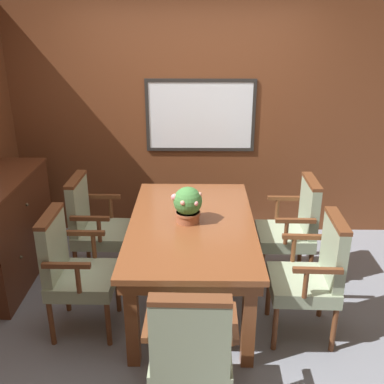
{
  "coord_description": "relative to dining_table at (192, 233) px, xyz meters",
  "views": [
    {
      "loc": [
        0.08,
        -3.11,
        2.34
      ],
      "look_at": [
        0.03,
        0.32,
        0.96
      ],
      "focal_mm": 42.0,
      "sensor_mm": 36.0,
      "label": 1
    }
  ],
  "objects": [
    {
      "name": "potted_plant",
      "position": [
        -0.04,
        0.01,
        0.25
      ],
      "size": [
        0.25,
        0.25,
        0.3
      ],
      "color": "#9E5638",
      "rests_on": "dining_table"
    },
    {
      "name": "chair_right_far",
      "position": [
        0.91,
        0.38,
        -0.12
      ],
      "size": [
        0.49,
        0.53,
        0.98
      ],
      "rotation": [
        0.0,
        0.0,
        -1.58
      ],
      "color": "brown",
      "rests_on": "ground_plane"
    },
    {
      "name": "sideboard_cabinet",
      "position": [
        -1.69,
        0.34,
        -0.17
      ],
      "size": [
        0.46,
        1.29,
        0.98
      ],
      "color": "#512816",
      "rests_on": "ground_plane"
    },
    {
      "name": "chair_left_far",
      "position": [
        -0.9,
        0.4,
        -0.12
      ],
      "size": [
        0.5,
        0.53,
        0.98
      ],
      "rotation": [
        0.0,
        0.0,
        1.55
      ],
      "color": "brown",
      "rests_on": "ground_plane"
    },
    {
      "name": "chair_left_near",
      "position": [
        -0.9,
        -0.36,
        -0.12
      ],
      "size": [
        0.49,
        0.53,
        0.98
      ],
      "rotation": [
        0.0,
        0.0,
        1.56
      ],
      "color": "brown",
      "rests_on": "ground_plane"
    },
    {
      "name": "dining_table",
      "position": [
        0.0,
        0.0,
        0.0
      ],
      "size": [
        1.01,
        1.72,
        0.76
      ],
      "color": "brown",
      "rests_on": "ground_plane"
    },
    {
      "name": "chair_right_near",
      "position": [
        0.91,
        -0.4,
        -0.12
      ],
      "size": [
        0.5,
        0.54,
        0.98
      ],
      "rotation": [
        0.0,
        0.0,
        -1.6
      ],
      "color": "brown",
      "rests_on": "ground_plane"
    },
    {
      "name": "ground_plane",
      "position": [
        -0.03,
        -0.17,
        -0.66
      ],
      "size": [
        14.0,
        14.0,
        0.0
      ],
      "primitive_type": "plane",
      "color": "gray"
    },
    {
      "name": "chair_head_near",
      "position": [
        0.01,
        -1.24,
        -0.12
      ],
      "size": [
        0.53,
        0.5,
        0.98
      ],
      "rotation": [
        0.0,
        0.0,
        3.13
      ],
      "color": "brown",
      "rests_on": "ground_plane"
    },
    {
      "name": "wall_back",
      "position": [
        -0.03,
        1.41,
        0.57
      ],
      "size": [
        7.2,
        0.08,
        2.45
      ],
      "color": "brown",
      "rests_on": "ground_plane"
    }
  ]
}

